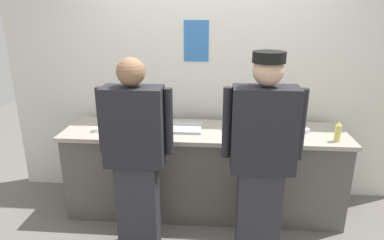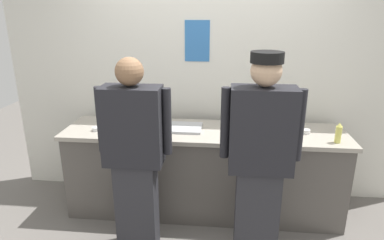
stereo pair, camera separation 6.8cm
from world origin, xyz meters
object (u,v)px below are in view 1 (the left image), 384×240
at_px(sheet_tray, 181,128).
at_px(ramekin_red_sauce, 305,130).
at_px(chef_near_left, 136,155).
at_px(ramekin_green_sauce, 260,136).
at_px(chef_center, 262,157).
at_px(ramekin_yellow_sauce, 96,129).
at_px(plate_stack_front, 235,128).
at_px(deli_cup, 107,121).
at_px(ramekin_orange_sauce, 155,122).
at_px(plate_stack_rear, 281,128).
at_px(squeeze_bottle_primary, 338,132).
at_px(mixing_bowl_steel, 125,125).

bearing_deg(sheet_tray, ramekin_red_sauce, -0.55).
height_order(chef_near_left, ramekin_green_sauce, chef_near_left).
height_order(chef_near_left, sheet_tray, chef_near_left).
bearing_deg(ramekin_red_sauce, chef_center, -125.26).
xyz_separation_m(ramekin_red_sauce, ramekin_yellow_sauce, (-2.00, -0.12, -0.00)).
relative_size(chef_near_left, plate_stack_front, 7.72).
bearing_deg(ramekin_green_sauce, deli_cup, 171.93).
bearing_deg(ramekin_orange_sauce, plate_stack_rear, -5.27).
height_order(plate_stack_rear, deli_cup, deli_cup).
distance_m(chef_near_left, ramekin_red_sauce, 1.62).
relative_size(chef_near_left, ramekin_red_sauce, 20.68).
bearing_deg(chef_center, plate_stack_rear, 69.48).
distance_m(squeeze_bottle_primary, ramekin_red_sauce, 0.31).
bearing_deg(chef_center, mixing_bowl_steel, 153.25).
relative_size(ramekin_red_sauce, ramekin_orange_sauce, 0.90).
distance_m(chef_near_left, mixing_bowl_steel, 0.62).
height_order(ramekin_red_sauce, ramekin_orange_sauce, ramekin_orange_sauce).
height_order(chef_near_left, plate_stack_front, chef_near_left).
distance_m(chef_center, ramekin_red_sauce, 0.85).
xyz_separation_m(mixing_bowl_steel, ramekin_yellow_sauce, (-0.27, -0.06, -0.03)).
xyz_separation_m(plate_stack_front, plate_stack_rear, (0.44, 0.01, 0.01)).
bearing_deg(ramekin_orange_sauce, ramekin_yellow_sauce, -155.03).
relative_size(chef_center, ramekin_green_sauce, 17.62).
distance_m(ramekin_red_sauce, deli_cup, 1.95).
xyz_separation_m(plate_stack_front, deli_cup, (-1.28, 0.05, 0.02)).
xyz_separation_m(mixing_bowl_steel, ramekin_red_sauce, (1.73, 0.07, -0.03)).
distance_m(ramekin_orange_sauce, ramekin_yellow_sauce, 0.58).
height_order(plate_stack_front, plate_stack_rear, plate_stack_rear).
relative_size(chef_center, ramekin_red_sauce, 21.40).
bearing_deg(ramekin_orange_sauce, chef_center, -39.74).
relative_size(sheet_tray, ramekin_orange_sauce, 4.55).
height_order(ramekin_orange_sauce, ramekin_green_sauce, ramekin_orange_sauce).
height_order(chef_near_left, ramekin_yellow_sauce, chef_near_left).
height_order(plate_stack_front, deli_cup, deli_cup).
xyz_separation_m(chef_near_left, chef_center, (1.00, -0.06, 0.04)).
bearing_deg(sheet_tray, plate_stack_rear, -0.14).
distance_m(plate_stack_front, ramekin_orange_sauce, 0.81).
xyz_separation_m(ramekin_orange_sauce, deli_cup, (-0.48, -0.08, 0.03)).
height_order(sheet_tray, ramekin_orange_sauce, ramekin_orange_sauce).
distance_m(plate_stack_front, mixing_bowl_steel, 1.06).
distance_m(chef_near_left, sheet_tray, 0.71).
xyz_separation_m(plate_stack_front, sheet_tray, (-0.53, 0.01, -0.02)).
relative_size(chef_center, mixing_bowl_steel, 5.26).
height_order(ramekin_red_sauce, deli_cup, deli_cup).
bearing_deg(ramekin_yellow_sauce, ramekin_green_sauce, -1.70).
distance_m(chef_near_left, deli_cup, 0.82).
relative_size(chef_center, ramekin_orange_sauce, 19.31).
xyz_separation_m(squeeze_bottle_primary, ramekin_orange_sauce, (-1.69, 0.33, -0.06)).
distance_m(mixing_bowl_steel, squeeze_bottle_primary, 1.96).
bearing_deg(plate_stack_front, sheet_tray, 178.41).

